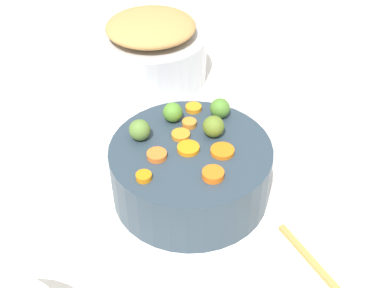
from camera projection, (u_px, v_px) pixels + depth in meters
The scene contains 16 objects.
tabletop at pixel (189, 198), 0.89m from camera, with size 2.40×2.40×0.02m, color white.
serving_bowl_carrots at pixel (192, 171), 0.85m from camera, with size 0.27×0.27×0.10m, color #2C3C4A.
metal_pot at pixel (153, 57), 1.15m from camera, with size 0.25×0.25×0.11m, color #B3B8BF.
stuffing_mound at pixel (151, 26), 1.10m from camera, with size 0.20×0.20×0.05m, color tan.
carrot_slice_0 at pixel (213, 174), 0.76m from camera, with size 0.03×0.03×0.01m, color orange.
carrot_slice_1 at pixel (144, 177), 0.76m from camera, with size 0.02×0.02×0.01m, color orange.
carrot_slice_2 at pixel (189, 123), 0.86m from camera, with size 0.03×0.03×0.01m, color orange.
carrot_slice_3 at pixel (194, 108), 0.90m from camera, with size 0.03×0.03×0.01m, color orange.
carrot_slice_4 at pixel (157, 155), 0.80m from camera, with size 0.03×0.03×0.01m, color orange.
carrot_slice_5 at pixel (186, 149), 0.81m from camera, with size 0.04×0.04×0.01m, color orange.
carrot_slice_6 at pixel (181, 135), 0.84m from camera, with size 0.03×0.03×0.01m, color orange.
carrot_slice_7 at pixel (222, 151), 0.81m from camera, with size 0.04×0.04×0.01m, color orange.
brussels_sprout_0 at pixel (140, 130), 0.83m from camera, with size 0.04×0.04×0.04m, color #597E35.
brussels_sprout_1 at pixel (220, 108), 0.87m from camera, with size 0.04×0.04×0.04m, color #4F832E.
brussels_sprout_2 at pixel (173, 112), 0.86m from camera, with size 0.03×0.03×0.03m, color #53892C.
brussels_sprout_3 at pixel (214, 126), 0.83m from camera, with size 0.04×0.04×0.04m, color olive.
Camera 1 is at (-0.50, -0.37, 0.65)m, focal length 46.20 mm.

